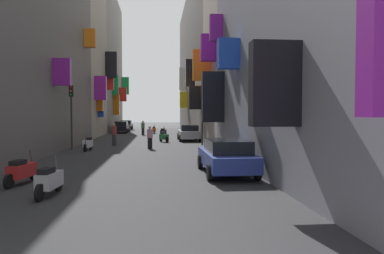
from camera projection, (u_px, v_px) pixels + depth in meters
name	position (u px, v px, depth m)	size (l,w,h in m)	color
ground_plane	(145.00, 140.00, 32.09)	(140.00, 140.00, 0.00)	#2D2D30
building_left_mid_a	(71.00, 51.00, 37.44)	(7.35, 10.31, 18.23)	#BCB29E
building_left_mid_b	(95.00, 63.00, 51.68)	(7.21, 18.36, 19.83)	gray
building_right_mid_b	(248.00, 60.00, 26.82)	(7.37, 7.27, 13.01)	#B2A899
building_right_mid_c	(210.00, 63.00, 46.35)	(7.15, 32.18, 18.10)	slate
parked_car_grey	(126.00, 125.00, 54.92)	(1.90, 4.15, 1.42)	slate
parked_car_silver	(189.00, 132.00, 31.94)	(1.89, 4.24, 1.42)	#B7B7BC
parked_car_blue	(226.00, 156.00, 14.06)	(1.93, 4.38, 1.39)	navy
parked_car_black	(121.00, 127.00, 45.31)	(1.88, 4.36, 1.45)	black
scooter_white	(88.00, 144.00, 23.16)	(0.50, 1.93, 1.13)	silver
scooter_silver	(49.00, 180.00, 10.30)	(0.55, 1.82, 1.13)	#ADADB2
scooter_red	(22.00, 171.00, 12.03)	(0.65, 1.98, 1.13)	red
scooter_orange	(154.00, 130.00, 43.59)	(0.49, 1.91, 1.13)	orange
scooter_green	(164.00, 137.00, 30.26)	(0.82, 1.77, 1.13)	#287F3D
scooter_black	(163.00, 132.00, 38.29)	(0.66, 1.77, 1.13)	black
pedestrian_crossing	(150.00, 138.00, 24.36)	(0.53, 0.53, 1.57)	black
pedestrian_near_left	(143.00, 128.00, 40.26)	(0.45, 0.45, 1.64)	#272727
pedestrian_near_right	(114.00, 134.00, 26.96)	(0.48, 0.48, 1.69)	#353535
traffic_light_near_corner	(71.00, 106.00, 23.73)	(0.26, 0.34, 4.32)	#2D2D2D
traffic_light_far_corner	(202.00, 106.00, 27.38)	(0.26, 0.34, 4.49)	#2D2D2D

